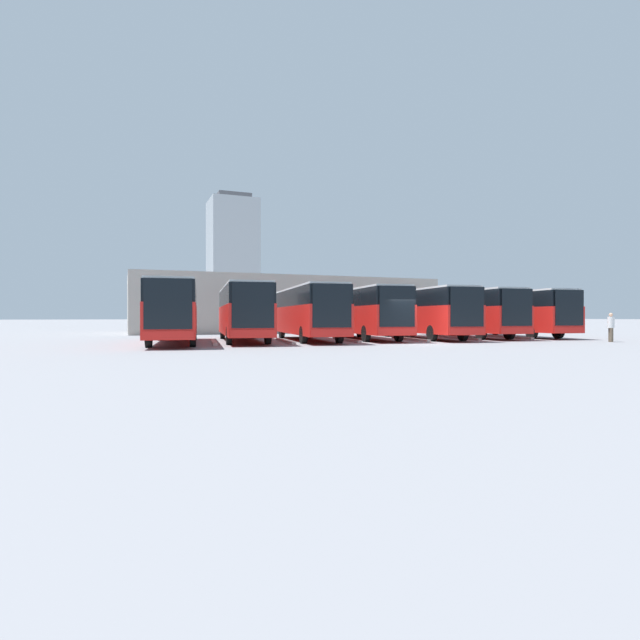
% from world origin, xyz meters
% --- Properties ---
extents(ground_plane, '(600.00, 600.00, 0.00)m').
position_xyz_m(ground_plane, '(0.00, 0.00, 0.00)').
color(ground_plane, gray).
extents(bus_0, '(4.04, 12.44, 3.38)m').
position_xyz_m(bus_0, '(-12.44, -6.20, 1.88)').
color(bus_0, red).
rests_on(bus_0, ground_plane).
extents(curb_divider_0, '(1.00, 5.57, 0.15)m').
position_xyz_m(curb_divider_0, '(-10.37, -4.39, 0.07)').
color(curb_divider_0, '#B2B2AD').
rests_on(curb_divider_0, ground_plane).
extents(bus_1, '(4.04, 12.44, 3.38)m').
position_xyz_m(bus_1, '(-8.29, -6.36, 1.88)').
color(bus_1, red).
rests_on(bus_1, ground_plane).
extents(curb_divider_1, '(1.00, 5.57, 0.15)m').
position_xyz_m(curb_divider_1, '(-6.22, -4.55, 0.07)').
color(curb_divider_1, '#B2B2AD').
rests_on(curb_divider_1, ground_plane).
extents(bus_2, '(4.04, 12.44, 3.38)m').
position_xyz_m(bus_2, '(-4.15, -5.85, 1.88)').
color(bus_2, red).
rests_on(bus_2, ground_plane).
extents(curb_divider_2, '(1.00, 5.57, 0.15)m').
position_xyz_m(curb_divider_2, '(-2.07, -4.04, 0.07)').
color(curb_divider_2, '#B2B2AD').
rests_on(curb_divider_2, ground_plane).
extents(bus_3, '(4.04, 12.44, 3.38)m').
position_xyz_m(bus_3, '(0.00, -6.66, 1.88)').
color(bus_3, red).
rests_on(bus_3, ground_plane).
extents(curb_divider_3, '(1.00, 5.57, 0.15)m').
position_xyz_m(curb_divider_3, '(2.07, -4.85, 0.07)').
color(curb_divider_3, '#B2B2AD').
rests_on(curb_divider_3, ground_plane).
extents(bus_4, '(4.04, 12.44, 3.38)m').
position_xyz_m(bus_4, '(4.15, -6.25, 1.88)').
color(bus_4, red).
rests_on(bus_4, ground_plane).
extents(curb_divider_4, '(1.00, 5.57, 0.15)m').
position_xyz_m(curb_divider_4, '(6.22, -4.44, 0.07)').
color(curb_divider_4, '#B2B2AD').
rests_on(curb_divider_4, ground_plane).
extents(bus_5, '(4.04, 12.44, 3.38)m').
position_xyz_m(bus_5, '(8.30, -6.57, 1.88)').
color(bus_5, red).
rests_on(bus_5, ground_plane).
extents(curb_divider_5, '(1.00, 5.57, 0.15)m').
position_xyz_m(curb_divider_5, '(10.37, -4.76, 0.07)').
color(curb_divider_5, '#B2B2AD').
rests_on(curb_divider_5, ground_plane).
extents(bus_6, '(4.04, 12.44, 3.38)m').
position_xyz_m(bus_6, '(12.45, -5.64, 1.88)').
color(bus_6, red).
rests_on(bus_6, ground_plane).
extents(pedestrian, '(0.54, 0.54, 1.75)m').
position_xyz_m(pedestrian, '(-12.18, 2.32, 0.94)').
color(pedestrian, brown).
rests_on(pedestrian, ground_plane).
extents(station_building, '(29.65, 15.15, 5.39)m').
position_xyz_m(station_building, '(0.00, -25.44, 2.72)').
color(station_building, '#A8A399').
rests_on(station_building, ground_plane).
extents(office_tower, '(20.40, 20.40, 55.62)m').
position_xyz_m(office_tower, '(-29.84, -196.67, 27.21)').
color(office_tower, '#ADB2B7').
rests_on(office_tower, ground_plane).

